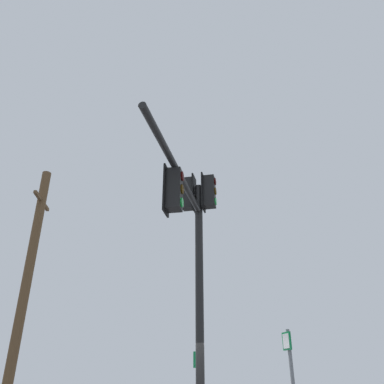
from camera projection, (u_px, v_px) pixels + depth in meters
signal_mast_assembly at (193, 235)px, 9.33m from camera, size 4.10×3.20×6.86m
utility_pole_wooden at (26, 285)px, 14.37m from camera, size 1.20×1.52×9.66m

